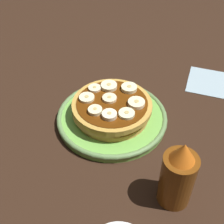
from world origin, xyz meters
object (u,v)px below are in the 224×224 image
(banana_slice_1, at_px, (95,88))
(napkin, at_px, (211,82))
(pancake_stack, at_px, (111,108))
(banana_slice_2, at_px, (87,98))
(syrup_bottle, at_px, (178,176))
(banana_slice_7, at_px, (127,114))
(plate, at_px, (112,117))
(banana_slice_6, at_px, (136,104))
(banana_slice_0, at_px, (109,98))
(banana_slice_4, at_px, (109,86))
(banana_slice_8, at_px, (129,88))
(banana_slice_3, at_px, (110,115))
(banana_slice_5, at_px, (95,111))

(banana_slice_1, xyz_separation_m, napkin, (0.27, 0.12, -0.05))
(pancake_stack, xyz_separation_m, banana_slice_2, (-0.05, 0.00, 0.02))
(pancake_stack, bearing_deg, syrup_bottle, -53.79)
(banana_slice_7, bearing_deg, plate, 134.98)
(pancake_stack, relative_size, napkin, 1.52)
(banana_slice_1, xyz_separation_m, banana_slice_2, (-0.01, -0.03, 0.00))
(pancake_stack, relative_size, banana_slice_6, 4.82)
(plate, height_order, banana_slice_6, banana_slice_6)
(banana_slice_7, bearing_deg, banana_slice_0, 133.16)
(banana_slice_4, xyz_separation_m, banana_slice_8, (0.04, -0.00, 0.00))
(banana_slice_0, bearing_deg, banana_slice_4, 99.03)
(banana_slice_4, bearing_deg, banana_slice_2, -133.33)
(banana_slice_3, bearing_deg, banana_slice_5, 162.46)
(banana_slice_2, relative_size, banana_slice_6, 0.93)
(banana_slice_0, bearing_deg, napkin, 33.51)
(plate, relative_size, banana_slice_3, 7.90)
(napkin, height_order, syrup_bottle, syrup_bottle)
(plate, xyz_separation_m, napkin, (0.23, 0.16, -0.01))
(banana_slice_3, bearing_deg, banana_slice_4, 99.16)
(banana_slice_2, relative_size, banana_slice_3, 1.08)
(pancake_stack, bearing_deg, banana_slice_0, 121.48)
(pancake_stack, distance_m, banana_slice_8, 0.06)
(banana_slice_8, bearing_deg, napkin, 30.76)
(banana_slice_0, height_order, banana_slice_4, banana_slice_4)
(syrup_bottle, bearing_deg, banana_slice_6, 114.21)
(banana_slice_1, bearing_deg, banana_slice_0, -40.03)
(banana_slice_6, bearing_deg, banana_slice_2, 174.89)
(banana_slice_6, relative_size, banana_slice_8, 1.02)
(banana_slice_1, distance_m, banana_slice_7, 0.10)
(banana_slice_3, bearing_deg, pancake_stack, 94.71)
(pancake_stack, xyz_separation_m, banana_slice_3, (0.00, -0.04, 0.02))
(pancake_stack, distance_m, banana_slice_2, 0.06)
(banana_slice_6, bearing_deg, pancake_stack, 174.34)
(banana_slice_0, xyz_separation_m, banana_slice_2, (-0.05, -0.00, -0.00))
(banana_slice_7, height_order, banana_slice_8, banana_slice_8)
(banana_slice_0, xyz_separation_m, syrup_bottle, (0.13, -0.18, 0.01))
(banana_slice_5, height_order, banana_slice_8, same)
(banana_slice_1, height_order, banana_slice_5, banana_slice_5)
(banana_slice_1, distance_m, banana_slice_2, 0.04)
(syrup_bottle, bearing_deg, banana_slice_7, 123.58)
(pancake_stack, distance_m, banana_slice_0, 0.02)
(banana_slice_6, relative_size, napkin, 0.31)
(banana_slice_3, relative_size, banana_slice_6, 0.86)
(napkin, relative_size, syrup_bottle, 0.81)
(banana_slice_2, bearing_deg, banana_slice_6, -5.11)
(pancake_stack, bearing_deg, banana_slice_6, -5.66)
(banana_slice_5, bearing_deg, banana_slice_3, -17.54)
(pancake_stack, bearing_deg, banana_slice_1, 137.02)
(banana_slice_3, distance_m, syrup_bottle, 0.18)
(banana_slice_3, relative_size, syrup_bottle, 0.22)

